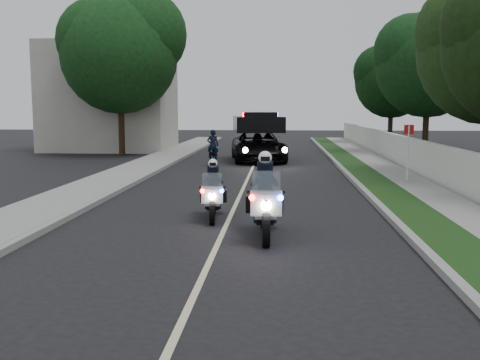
{
  "coord_description": "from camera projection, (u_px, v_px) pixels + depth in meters",
  "views": [
    {
      "loc": [
        1.28,
        -11.02,
        2.84
      ],
      "look_at": [
        0.27,
        3.19,
        1.0
      ],
      "focal_mm": 42.19,
      "sensor_mm": 36.0,
      "label": 1
    }
  ],
  "objects": [
    {
      "name": "ground",
      "position": [
        215.0,
        249.0,
        11.35
      ],
      "size": [
        120.0,
        120.0,
        0.0
      ],
      "primitive_type": "plane",
      "color": "black",
      "rests_on": "ground"
    },
    {
      "name": "curb_right",
      "position": [
        355.0,
        182.0,
        20.95
      ],
      "size": [
        0.2,
        60.0,
        0.15
      ],
      "primitive_type": "cube",
      "color": "gray",
      "rests_on": "ground"
    },
    {
      "name": "grass_verge",
      "position": [
        375.0,
        182.0,
        20.9
      ],
      "size": [
        1.2,
        60.0,
        0.16
      ],
      "primitive_type": "cube",
      "color": "#193814",
      "rests_on": "ground"
    },
    {
      "name": "sidewalk_right",
      "position": [
        410.0,
        183.0,
        20.81
      ],
      "size": [
        1.4,
        60.0,
        0.16
      ],
      "primitive_type": "cube",
      "color": "gray",
      "rests_on": "ground"
    },
    {
      "name": "property_wall",
      "position": [
        439.0,
        165.0,
        20.65
      ],
      "size": [
        0.22,
        60.0,
        1.5
      ],
      "primitive_type": "cube",
      "color": "beige",
      "rests_on": "ground"
    },
    {
      "name": "curb_left",
      "position": [
        139.0,
        180.0,
        21.52
      ],
      "size": [
        0.2,
        60.0,
        0.15
      ],
      "primitive_type": "cube",
      "color": "gray",
      "rests_on": "ground"
    },
    {
      "name": "sidewalk_left",
      "position": [
        110.0,
        180.0,
        21.6
      ],
      "size": [
        2.0,
        60.0,
        0.16
      ],
      "primitive_type": "cube",
      "color": "gray",
      "rests_on": "ground"
    },
    {
      "name": "building_far",
      "position": [
        110.0,
        97.0,
        37.33
      ],
      "size": [
        8.0,
        6.0,
        7.0
      ],
      "primitive_type": "cube",
      "color": "#A8A396",
      "rests_on": "ground"
    },
    {
      "name": "lane_marking",
      "position": [
        246.0,
        183.0,
        21.25
      ],
      "size": [
        0.12,
        50.0,
        0.01
      ],
      "primitive_type": "cube",
      "color": "#BFB78C",
      "rests_on": "ground"
    },
    {
      "name": "police_moto_left",
      "position": [
        213.0,
        218.0,
        14.5
      ],
      "size": [
        0.8,
        1.86,
        1.54
      ],
      "primitive_type": null,
      "rotation": [
        0.0,
        0.0,
        0.09
      ],
      "color": "white",
      "rests_on": "ground"
    },
    {
      "name": "police_moto_right",
      "position": [
        265.0,
        236.0,
        12.5
      ],
      "size": [
        0.89,
        2.26,
        1.89
      ],
      "primitive_type": null,
      "rotation": [
        0.0,
        0.0,
        0.05
      ],
      "color": "silver",
      "rests_on": "ground"
    },
    {
      "name": "police_suv",
      "position": [
        258.0,
        161.0,
        29.93
      ],
      "size": [
        3.36,
        6.02,
        2.78
      ],
      "primitive_type": "imported",
      "rotation": [
        0.0,
        0.0,
        0.13
      ],
      "color": "black",
      "rests_on": "ground"
    },
    {
      "name": "bicycle",
      "position": [
        213.0,
        166.0,
        27.68
      ],
      "size": [
        0.66,
        1.85,
        0.97
      ],
      "primitive_type": "imported",
      "rotation": [
        0.0,
        0.0,
        0.01
      ],
      "color": "black",
      "rests_on": "ground"
    },
    {
      "name": "cyclist",
      "position": [
        213.0,
        166.0,
        27.68
      ],
      "size": [
        0.58,
        0.41,
        1.57
      ],
      "primitive_type": "imported",
      "rotation": [
        0.0,
        0.0,
        3.19
      ],
      "color": "black",
      "rests_on": "ground"
    },
    {
      "name": "sign_post",
      "position": [
        407.0,
        184.0,
        20.91
      ],
      "size": [
        0.41,
        0.41,
        2.28
      ],
      "primitive_type": null,
      "rotation": [
        0.0,
        0.0,
        -0.15
      ],
      "color": "#B10C27",
      "rests_on": "ground"
    },
    {
      "name": "tree_right_d",
      "position": [
        424.0,
        155.0,
        33.89
      ],
      "size": [
        7.71,
        7.71,
        10.35
      ],
      "primitive_type": null,
      "rotation": [
        0.0,
        0.0,
        -0.28
      ],
      "color": "#133A14",
      "rests_on": "ground"
    },
    {
      "name": "tree_right_e",
      "position": [
        390.0,
        144.0,
        43.48
      ],
      "size": [
        6.48,
        6.48,
        9.38
      ],
      "primitive_type": null,
      "rotation": [
        0.0,
        0.0,
        0.17
      ],
      "color": "black",
      "rests_on": "ground"
    },
    {
      "name": "tree_left_near",
      "position": [
        122.0,
        155.0,
        33.66
      ],
      "size": [
        8.38,
        8.38,
        11.41
      ],
      "primitive_type": null,
      "rotation": [
        0.0,
        0.0,
        -0.26
      ],
      "color": "#143E15",
      "rests_on": "ground"
    }
  ]
}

